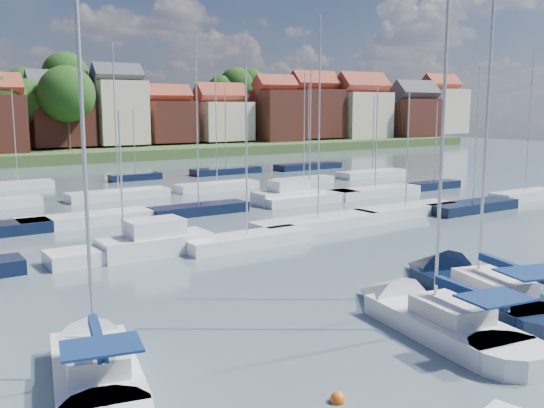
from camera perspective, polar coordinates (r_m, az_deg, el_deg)
ground at (r=59.25m, az=-13.74°, el=-0.03°), size 260.00×260.00×0.00m
sailboat_left at (r=22.75m, az=-16.49°, el=-14.16°), size 4.80×10.49×13.87m
sailboat_centre at (r=27.12m, az=13.94°, el=-10.20°), size 4.52×11.35×15.03m
sailboat_navy at (r=31.89m, az=17.58°, el=-7.42°), size 6.57×13.03×17.40m
buoy_c at (r=20.23m, az=6.21°, el=-18.03°), size 0.49×0.49×0.49m
buoy_e at (r=33.96m, az=16.08°, el=-6.96°), size 0.43×0.43×0.43m
marina_field at (r=55.42m, az=-10.17°, el=-0.09°), size 79.62×41.41×15.93m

